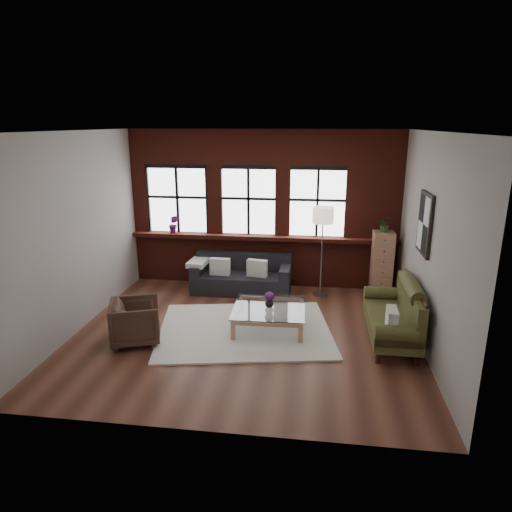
# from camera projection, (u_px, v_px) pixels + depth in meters

# --- Properties ---
(floor) EXTENTS (5.50, 5.50, 0.00)m
(floor) POSITION_uv_depth(u_px,v_px,m) (245.00, 333.00, 7.47)
(floor) COLOR #562C1F
(floor) RESTS_ON ground
(ceiling) EXTENTS (5.50, 5.50, 0.00)m
(ceiling) POSITION_uv_depth(u_px,v_px,m) (244.00, 131.00, 6.57)
(ceiling) COLOR white
(ceiling) RESTS_ON ground
(wall_back) EXTENTS (5.50, 0.00, 5.50)m
(wall_back) POSITION_uv_depth(u_px,v_px,m) (263.00, 209.00, 9.39)
(wall_back) COLOR #A9A49D
(wall_back) RESTS_ON ground
(wall_front) EXTENTS (5.50, 0.00, 5.50)m
(wall_front) POSITION_uv_depth(u_px,v_px,m) (206.00, 298.00, 4.64)
(wall_front) COLOR #A9A49D
(wall_front) RESTS_ON ground
(wall_left) EXTENTS (0.00, 5.00, 5.00)m
(wall_left) POSITION_uv_depth(u_px,v_px,m) (77.00, 233.00, 7.37)
(wall_left) COLOR #A9A49D
(wall_left) RESTS_ON ground
(wall_right) EXTENTS (0.00, 5.00, 5.00)m
(wall_right) POSITION_uv_depth(u_px,v_px,m) (430.00, 245.00, 6.67)
(wall_right) COLOR #A9A49D
(wall_right) RESTS_ON ground
(brick_backwall) EXTENTS (5.50, 0.12, 3.20)m
(brick_backwall) POSITION_uv_depth(u_px,v_px,m) (263.00, 210.00, 9.34)
(brick_backwall) COLOR maroon
(brick_backwall) RESTS_ON floor
(sill_ledge) EXTENTS (5.50, 0.30, 0.08)m
(sill_ledge) POSITION_uv_depth(u_px,v_px,m) (262.00, 237.00, 9.41)
(sill_ledge) COLOR maroon
(sill_ledge) RESTS_ON brick_backwall
(window_left) EXTENTS (1.38, 0.10, 1.50)m
(window_left) POSITION_uv_depth(u_px,v_px,m) (178.00, 201.00, 9.53)
(window_left) COLOR black
(window_left) RESTS_ON brick_backwall
(window_mid) EXTENTS (1.38, 0.10, 1.50)m
(window_mid) POSITION_uv_depth(u_px,v_px,m) (249.00, 202.00, 9.34)
(window_mid) COLOR black
(window_mid) RESTS_ON brick_backwall
(window_right) EXTENTS (1.38, 0.10, 1.50)m
(window_right) POSITION_uv_depth(u_px,v_px,m) (317.00, 204.00, 9.17)
(window_right) COLOR black
(window_right) RESTS_ON brick_backwall
(wall_poster) EXTENTS (0.05, 0.74, 0.94)m
(wall_poster) POSITION_uv_depth(u_px,v_px,m) (425.00, 224.00, 6.89)
(wall_poster) COLOR black
(wall_poster) RESTS_ON wall_right
(shag_rug) EXTENTS (3.14, 2.66, 0.03)m
(shag_rug) POSITION_uv_depth(u_px,v_px,m) (245.00, 330.00, 7.57)
(shag_rug) COLOR white
(shag_rug) RESTS_ON floor
(dark_sofa) EXTENTS (1.97, 0.80, 0.71)m
(dark_sofa) POSITION_uv_depth(u_px,v_px,m) (242.00, 275.00, 9.22)
(dark_sofa) COLOR black
(dark_sofa) RESTS_ON floor
(pillow_a) EXTENTS (0.40, 0.15, 0.34)m
(pillow_a) POSITION_uv_depth(u_px,v_px,m) (220.00, 267.00, 9.13)
(pillow_a) COLOR silver
(pillow_a) RESTS_ON dark_sofa
(pillow_b) EXTENTS (0.42, 0.21, 0.34)m
(pillow_b) POSITION_uv_depth(u_px,v_px,m) (257.00, 268.00, 9.03)
(pillow_b) COLOR silver
(pillow_b) RESTS_ON dark_sofa
(vintage_settee) EXTENTS (0.79, 1.77, 0.95)m
(vintage_settee) POSITION_uv_depth(u_px,v_px,m) (391.00, 312.00, 7.10)
(vintage_settee) COLOR #494921
(vintage_settee) RESTS_ON floor
(pillow_settee) EXTENTS (0.16, 0.39, 0.34)m
(pillow_settee) POSITION_uv_depth(u_px,v_px,m) (392.00, 320.00, 6.57)
(pillow_settee) COLOR silver
(pillow_settee) RESTS_ON vintage_settee
(armchair) EXTENTS (0.95, 0.94, 0.68)m
(armchair) POSITION_uv_depth(u_px,v_px,m) (136.00, 322.00, 7.10)
(armchair) COLOR #3E291F
(armchair) RESTS_ON floor
(coffee_table) EXTENTS (1.21, 1.21, 0.39)m
(coffee_table) POSITION_uv_depth(u_px,v_px,m) (269.00, 318.00, 7.61)
(coffee_table) COLOR tan
(coffee_table) RESTS_ON shag_rug
(vase) EXTENTS (0.16, 0.16, 0.15)m
(vase) POSITION_uv_depth(u_px,v_px,m) (269.00, 303.00, 7.53)
(vase) COLOR #B2B2B2
(vase) RESTS_ON coffee_table
(flowers) EXTENTS (0.16, 0.16, 0.16)m
(flowers) POSITION_uv_depth(u_px,v_px,m) (269.00, 296.00, 7.50)
(flowers) COLOR #602265
(flowers) RESTS_ON vase
(drawer_chest) EXTENTS (0.40, 0.40, 1.30)m
(drawer_chest) POSITION_uv_depth(u_px,v_px,m) (382.00, 264.00, 8.94)
(drawer_chest) COLOR tan
(drawer_chest) RESTS_ON floor
(potted_plant_top) EXTENTS (0.32, 0.29, 0.30)m
(potted_plant_top) POSITION_uv_depth(u_px,v_px,m) (385.00, 224.00, 8.71)
(potted_plant_top) COLOR #2D5923
(potted_plant_top) RESTS_ON drawer_chest
(floor_lamp) EXTENTS (0.40, 0.40, 1.93)m
(floor_lamp) POSITION_uv_depth(u_px,v_px,m) (322.00, 249.00, 8.85)
(floor_lamp) COLOR #A5A5A8
(floor_lamp) RESTS_ON floor
(sill_plant) EXTENTS (0.21, 0.17, 0.38)m
(sill_plant) POSITION_uv_depth(u_px,v_px,m) (174.00, 224.00, 9.55)
(sill_plant) COLOR #602265
(sill_plant) RESTS_ON sill_ledge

